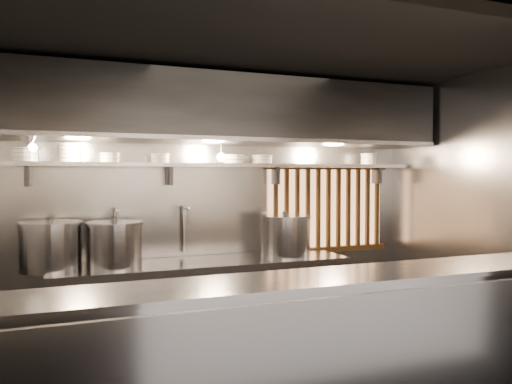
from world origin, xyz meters
TOP-DOWN VIEW (x-y plane):
  - ceiling at (0.00, 0.00)m, footprint 4.50×4.50m
  - wall_back at (0.00, 1.50)m, footprint 4.50×0.00m
  - wall_right at (2.25, 0.00)m, footprint 0.00×3.00m
  - serving_counter at (0.00, -0.96)m, footprint 4.50×0.56m
  - cooking_bench at (-0.30, 1.13)m, footprint 3.00×0.70m
  - bowl_shelf at (0.00, 1.32)m, footprint 4.40×0.34m
  - exhaust_hood at (0.00, 1.10)m, footprint 4.40×0.81m
  - wood_screen at (1.30, 1.45)m, footprint 1.56×0.09m
  - faucet_left at (-1.15, 1.37)m, footprint 0.04×0.30m
  - faucet_right at (-0.45, 1.37)m, footprint 0.04×0.30m
  - heat_lamp at (-1.90, 0.85)m, footprint 0.25×0.35m
  - pendant_bulb at (-0.10, 1.20)m, footprint 0.09×0.09m
  - stock_pot_left at (-1.75, 1.18)m, footprint 0.65×0.65m
  - stock_pot_mid at (-1.19, 1.12)m, footprint 0.67×0.67m
  - stock_pot_right at (0.60, 1.12)m, footprint 0.58×0.58m
  - bowl_stack_0 at (-1.96, 1.32)m, footprint 0.25×0.25m
  - bowl_stack_1 at (-1.57, 1.32)m, footprint 0.22×0.22m
  - bowl_stack_2 at (-1.19, 1.32)m, footprint 0.21×0.21m
  - bowl_stack_3 at (-0.71, 1.32)m, footprint 0.20×0.20m
  - bowl_stack_4 at (0.07, 1.32)m, footprint 0.23×0.23m
  - bowl_stack_5 at (0.41, 1.32)m, footprint 0.23×0.23m
  - bowl_stack_6 at (1.78, 1.32)m, footprint 0.20×0.20m

SIDE VIEW (x-z plane):
  - cooking_bench at x=-0.30m, z-range 0.00..0.90m
  - serving_counter at x=0.00m, z-range 0.00..1.13m
  - stock_pot_mid at x=-1.19m, z-range 0.88..1.36m
  - stock_pot_right at x=0.60m, z-range 0.88..1.36m
  - stock_pot_left at x=-1.75m, z-range 0.88..1.37m
  - faucet_left at x=-1.15m, z-range 1.06..1.56m
  - faucet_right at x=-0.45m, z-range 1.06..1.56m
  - wood_screen at x=1.30m, z-range 0.86..1.90m
  - wall_back at x=0.00m, z-range -0.85..3.65m
  - wall_right at x=2.25m, z-range -0.10..2.90m
  - bowl_shelf at x=0.00m, z-range 1.86..1.90m
  - bowl_stack_5 at x=0.41m, z-range 1.90..1.99m
  - bowl_stack_4 at x=0.07m, z-range 1.90..1.99m
  - bowl_stack_2 at x=-1.19m, z-range 1.90..1.99m
  - bowl_stack_3 at x=-0.71m, z-range 1.90..1.99m
  - pendant_bulb at x=-0.10m, z-range 1.87..2.05m
  - bowl_stack_0 at x=-1.96m, z-range 1.90..2.03m
  - bowl_stack_6 at x=1.78m, z-range 1.90..2.03m
  - bowl_stack_1 at x=-1.57m, z-range 1.90..2.07m
  - heat_lamp at x=-1.90m, z-range 1.97..2.17m
  - exhaust_hood at x=0.00m, z-range 2.10..2.75m
  - ceiling at x=0.00m, z-range 2.80..2.80m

